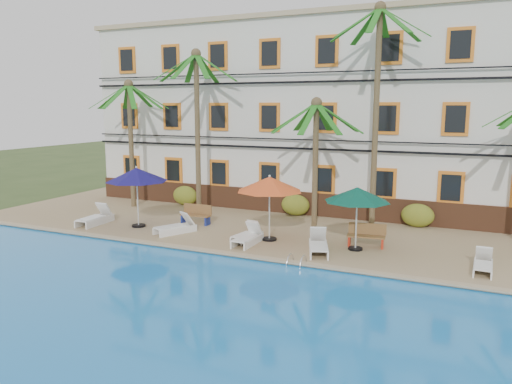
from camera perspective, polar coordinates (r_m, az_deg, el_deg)
The scene contains 24 objects.
ground at distance 20.07m, azimuth -2.32°, elevation -7.06°, with size 100.00×100.00×0.00m, color #384C23.
pool_deck at distance 24.45m, azimuth 2.96°, elevation -3.69°, with size 30.00×12.00×0.25m, color tan.
swimming_pool at distance 14.51m, azimuth -15.19°, elevation -13.77°, with size 26.00×12.00×0.20m, color #1C7ED6.
pool_coping at distance 19.22m, azimuth -3.53°, elevation -6.97°, with size 30.00×0.35×0.06m, color tan.
hotel_building at distance 28.48m, azimuth 6.76°, elevation 8.83°, with size 25.40×6.44×10.22m.
palm_a at distance 28.37m, azimuth -14.17°, elevation 7.43°, with size 4.27×4.27×7.00m.
palm_b at distance 25.60m, azimuth -6.75°, elevation 9.23°, with size 4.27×4.27×8.38m.
palm_c at distance 22.68m, azimuth 6.84°, elevation 5.58°, with size 4.27×4.27×5.97m.
palm_d at distance 22.78m, azimuth 13.66°, elevation 11.20°, with size 4.27×4.27×9.96m.
shrub_left at distance 28.63m, azimuth -8.10°, elevation -0.40°, with size 1.50×0.90×1.10m, color #2B601B.
shrub_mid at distance 25.73m, azimuth 4.53°, elevation -1.49°, with size 1.50×0.90×1.10m, color #2B601B.
shrub_right at distance 24.40m, azimuth 17.99°, elevation -2.56°, with size 1.50×0.90×1.10m, color #2B601B.
umbrella_blue at distance 23.60m, azimuth -13.49°, elevation 1.90°, with size 2.86×2.86×2.85m.
umbrella_red at distance 20.61m, azimuth 1.56°, elevation 0.87°, with size 2.78×2.78×2.77m.
umbrella_green at distance 19.61m, azimuth 11.49°, elevation -0.33°, with size 2.56×2.56×2.56m.
lounger_a at distance 25.03m, azimuth -17.89°, elevation -2.81°, with size 0.81×2.06×0.96m.
lounger_b at distance 22.47m, azimuth -9.15°, elevation -3.93°, with size 1.44×1.98×0.89m.
lounger_c at distance 21.02m, azimuth -0.98°, elevation -4.85°, with size 0.84×1.73×0.78m.
lounger_d at distance 20.42m, azimuth -0.94°, elevation -5.22°, with size 0.67×1.82×0.86m.
lounger_e at distance 19.41m, azimuth 7.15°, elevation -6.04°, with size 1.30×2.05×0.91m.
lounger_f at distance 18.81m, azimuth 24.53°, elevation -7.53°, with size 0.62×1.66×0.78m.
bench_left at distance 24.06m, azimuth -6.85°, elevation -2.52°, with size 1.51×0.50×0.93m.
bench_right at distance 20.54m, azimuth 12.48°, elevation -4.82°, with size 1.55×0.67×0.93m.
pool_ladder at distance 18.02m, azimuth 4.66°, elevation -8.24°, with size 0.54×0.74×0.74m.
Camera 1 is at (8.65, -17.15, 5.81)m, focal length 35.00 mm.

